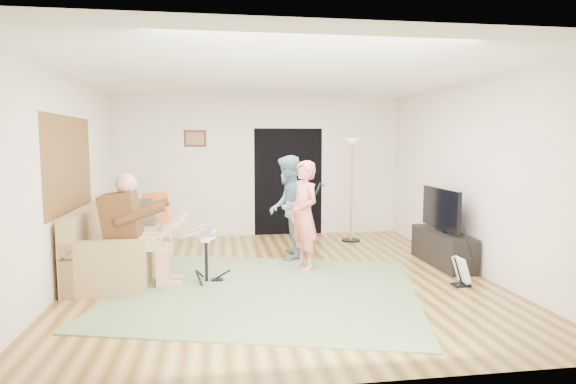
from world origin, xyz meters
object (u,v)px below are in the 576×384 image
(drum_kit, at_px, (206,260))
(singer, at_px, (304,215))
(sofa, at_px, (113,251))
(guitarist, at_px, (288,208))
(torchiere_lamp, at_px, (352,171))
(dining_chair, at_px, (158,232))
(television, at_px, (441,208))
(tv_cabinet, at_px, (443,248))
(guitar_spare, at_px, (462,270))

(drum_kit, relative_size, singer, 0.43)
(sofa, xyz_separation_m, guitarist, (2.55, 0.46, 0.50))
(torchiere_lamp, relative_size, dining_chair, 1.92)
(dining_chair, relative_size, television, 0.89)
(drum_kit, bearing_deg, guitarist, 41.67)
(drum_kit, distance_m, tv_cabinet, 3.53)
(sofa, xyz_separation_m, singer, (2.69, -0.20, 0.47))
(sofa, xyz_separation_m, dining_chair, (0.49, 1.11, 0.04))
(sofa, distance_m, television, 4.79)
(singer, bearing_deg, television, 69.33)
(torchiere_lamp, bearing_deg, singer, -123.57)
(singer, bearing_deg, sofa, -114.24)
(sofa, distance_m, dining_chair, 1.21)
(guitarist, bearing_deg, singer, 25.87)
(dining_chair, bearing_deg, torchiere_lamp, -7.44)
(sofa, relative_size, guitar_spare, 3.13)
(sofa, bearing_deg, guitarist, 10.24)
(television, bearing_deg, torchiere_lamp, 114.55)
(torchiere_lamp, bearing_deg, dining_chair, -171.26)
(dining_chair, bearing_deg, singer, -46.89)
(dining_chair, bearing_deg, drum_kit, -81.26)
(drum_kit, distance_m, guitar_spare, 3.30)
(drum_kit, relative_size, torchiere_lamp, 0.35)
(guitar_spare, relative_size, dining_chair, 0.75)
(television, bearing_deg, tv_cabinet, 0.00)
(singer, bearing_deg, drum_kit, -91.98)
(guitarist, distance_m, torchiere_lamp, 1.86)
(drum_kit, relative_size, dining_chair, 0.68)
(tv_cabinet, bearing_deg, guitar_spare, -103.80)
(guitarist, xyz_separation_m, tv_cabinet, (2.25, -0.69, -0.56))
(television, bearing_deg, guitar_spare, -101.26)
(guitar_spare, height_order, torchiere_lamp, torchiere_lamp)
(sofa, distance_m, singer, 2.74)
(guitarist, bearing_deg, drum_kit, -34.10)
(drum_kit, bearing_deg, tv_cabinet, 6.94)
(drum_kit, relative_size, guitarist, 0.42)
(drum_kit, xyz_separation_m, torchiere_lamp, (2.60, 2.28, 1.02))
(sofa, relative_size, television, 2.09)
(singer, relative_size, dining_chair, 1.58)
(guitar_spare, height_order, tv_cabinet, guitar_spare)
(sofa, relative_size, guitarist, 1.43)
(guitarist, bearing_deg, television, 86.93)
(guitar_spare, distance_m, television, 1.27)
(tv_cabinet, bearing_deg, drum_kit, -173.06)
(drum_kit, xyz_separation_m, guitarist, (1.25, 1.11, 0.52))
(sofa, bearing_deg, tv_cabinet, -2.67)
(drum_kit, relative_size, tv_cabinet, 0.48)
(torchiere_lamp, distance_m, dining_chair, 3.59)
(guitar_spare, xyz_separation_m, television, (0.21, 1.07, 0.64))
(sofa, distance_m, guitar_spare, 4.72)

